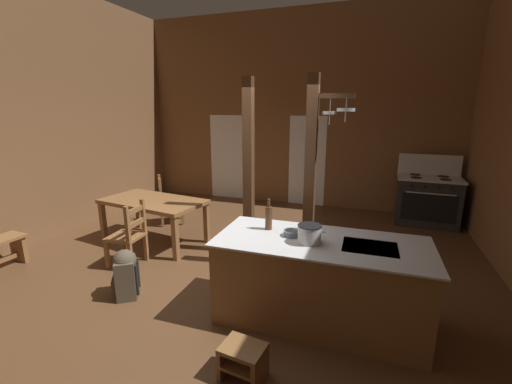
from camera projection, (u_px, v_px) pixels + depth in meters
name	position (u px, v px, depth m)	size (l,w,h in m)	color
ground_plane	(220.00, 286.00, 4.38)	(7.87, 8.83, 0.10)	brown
wall_back	(294.00, 111.00, 7.58)	(7.87, 0.14, 4.30)	brown
glazed_door_back_left	(229.00, 157.00, 8.30)	(1.00, 0.01, 2.05)	white
glazed_panel_back_right	(307.00, 161.00, 7.68)	(0.84, 0.01, 2.05)	white
kitchen_island	(319.00, 281.00, 3.51)	(2.17, 0.98, 0.91)	brown
stove_range	(427.00, 200.00, 6.51)	(1.17, 0.86, 1.32)	#272727
support_post_with_pot_rack	(313.00, 170.00, 4.43)	(0.59, 0.22, 2.65)	brown
support_post_center	(249.00, 170.00, 4.99)	(0.14, 0.14, 2.65)	brown
step_stool	(243.00, 359.00, 2.80)	(0.39, 0.32, 0.30)	brown
dining_table	(153.00, 205.00, 5.56)	(1.82, 1.14, 0.74)	brown
ladderback_chair_near_window	(129.00, 236.00, 4.76)	(0.47, 0.47, 0.95)	brown
ladderback_chair_by_post	(168.00, 201.00, 6.52)	(0.62, 0.62, 0.95)	brown
backpack	(125.00, 272.00, 3.99)	(0.38, 0.39, 0.60)	#4C4233
stockpot_on_counter	(309.00, 234.00, 3.33)	(0.31, 0.24, 0.18)	silver
mixing_bowl_on_counter	(292.00, 233.00, 3.52)	(0.18, 0.18, 0.06)	slate
bottle_tall_on_counter	(269.00, 217.00, 3.69)	(0.08, 0.08, 0.35)	#56331E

